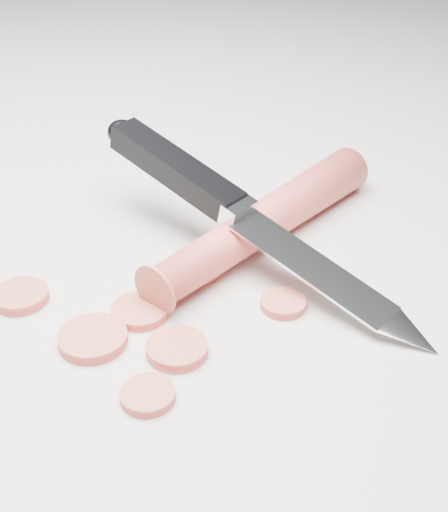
# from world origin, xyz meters

# --- Properties ---
(ground) EXTENTS (2.40, 2.40, 0.00)m
(ground) POSITION_xyz_m (0.00, 0.00, 0.00)
(ground) COLOR beige
(ground) RESTS_ON ground
(carrot) EXTENTS (0.13, 0.20, 0.03)m
(carrot) POSITION_xyz_m (0.05, 0.05, 0.02)
(carrot) COLOR #D7403B
(carrot) RESTS_ON ground
(carrot_slice_0) EXTENTS (0.03, 0.03, 0.01)m
(carrot_slice_0) POSITION_xyz_m (-0.10, -0.05, 0.00)
(carrot_slice_0) COLOR #C2563E
(carrot_slice_0) RESTS_ON ground
(carrot_slice_1) EXTENTS (0.03, 0.03, 0.01)m
(carrot_slice_1) POSITION_xyz_m (0.01, -0.12, 0.00)
(carrot_slice_1) COLOR #C2563E
(carrot_slice_1) RESTS_ON ground
(carrot_slice_2) EXTENTS (0.04, 0.04, 0.01)m
(carrot_slice_2) POSITION_xyz_m (-0.04, -0.08, 0.00)
(carrot_slice_2) COLOR #C2563E
(carrot_slice_2) RESTS_ON ground
(carrot_slice_3) EXTENTS (0.03, 0.03, 0.01)m
(carrot_slice_3) POSITION_xyz_m (0.07, -0.03, 0.00)
(carrot_slice_3) COLOR #C2563E
(carrot_slice_3) RESTS_ON ground
(carrot_slice_4) EXTENTS (0.03, 0.03, 0.01)m
(carrot_slice_4) POSITION_xyz_m (0.01, -0.00, 0.00)
(carrot_slice_4) COLOR #C2563E
(carrot_slice_4) RESTS_ON ground
(carrot_slice_5) EXTENTS (0.04, 0.04, 0.01)m
(carrot_slice_5) POSITION_xyz_m (-0.02, -0.05, 0.00)
(carrot_slice_5) COLOR #C2563E
(carrot_slice_5) RESTS_ON ground
(carrot_slice_6) EXTENTS (0.04, 0.04, 0.01)m
(carrot_slice_6) POSITION_xyz_m (0.01, -0.08, 0.00)
(carrot_slice_6) COLOR #C2563E
(carrot_slice_6) RESTS_ON ground
(kitchen_knife) EXTENTS (0.26, 0.17, 0.07)m
(kitchen_knife) POSITION_xyz_m (0.04, 0.02, 0.04)
(kitchen_knife) COLOR silver
(kitchen_knife) RESTS_ON ground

